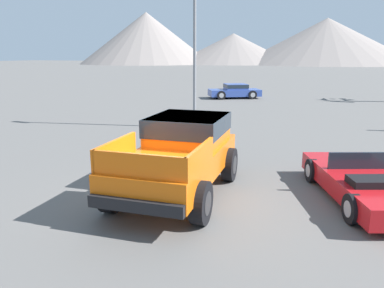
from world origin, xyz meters
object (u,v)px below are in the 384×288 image
orange_pickup_truck (181,150)px  red_convertible_car (366,184)px  street_lamp_post (195,22)px  parked_car_blue (235,91)px

orange_pickup_truck → red_convertible_car: orange_pickup_truck is taller
orange_pickup_truck → street_lamp_post: size_ratio=0.62×
red_convertible_car → parked_car_blue: (-8.67, 19.56, 0.17)m
parked_car_blue → street_lamp_post: size_ratio=0.54×
orange_pickup_truck → street_lamp_post: (-2.78, 8.01, 3.75)m
orange_pickup_truck → parked_car_blue: 21.03m
parked_car_blue → street_lamp_post: 13.36m
parked_car_blue → street_lamp_post: street_lamp_post is taller
orange_pickup_truck → street_lamp_post: street_lamp_post is taller
orange_pickup_truck → parked_car_blue: size_ratio=1.16×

